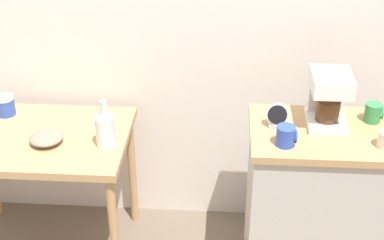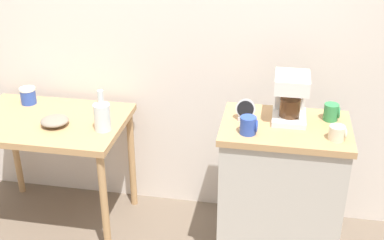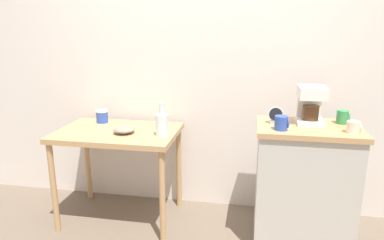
% 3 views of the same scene
% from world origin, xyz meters
% --- Properties ---
extents(wooden_table, '(0.93, 0.63, 0.76)m').
position_xyz_m(wooden_table, '(-0.62, 0.05, 0.66)').
color(wooden_table, tan).
rests_on(wooden_table, ground_plane).
extents(kitchen_counter, '(0.69, 0.48, 0.88)m').
position_xyz_m(kitchen_counter, '(0.79, -0.02, 0.44)').
color(kitchen_counter, '#BCB7AD').
rests_on(kitchen_counter, ground_plane).
extents(bowl_stoneware, '(0.16, 0.16, 0.05)m').
position_xyz_m(bowl_stoneware, '(-0.54, -0.01, 0.78)').
color(bowl_stoneware, gray).
rests_on(bowl_stoneware, wooden_table).
extents(glass_carafe_vase, '(0.10, 0.10, 0.25)m').
position_xyz_m(glass_carafe_vase, '(-0.24, -0.02, 0.84)').
color(glass_carafe_vase, silver).
rests_on(glass_carafe_vase, wooden_table).
extents(canister_enamel, '(0.10, 0.10, 0.11)m').
position_xyz_m(canister_enamel, '(-0.83, 0.25, 0.81)').
color(canister_enamel, '#2D4CAD').
rests_on(canister_enamel, wooden_table).
extents(coffee_maker, '(0.18, 0.22, 0.26)m').
position_xyz_m(coffee_maker, '(0.81, 0.07, 1.02)').
color(coffee_maker, white).
rests_on(coffee_maker, kitchen_counter).
extents(mug_tall_green, '(0.09, 0.08, 0.09)m').
position_xyz_m(mug_tall_green, '(1.03, 0.08, 0.93)').
color(mug_tall_green, '#338C4C').
rests_on(mug_tall_green, kitchen_counter).
extents(mug_blue, '(0.09, 0.08, 0.09)m').
position_xyz_m(mug_blue, '(0.60, -0.15, 0.93)').
color(mug_blue, '#2D4CAD').
rests_on(mug_blue, kitchen_counter).
extents(table_clock, '(0.11, 0.05, 0.12)m').
position_xyz_m(table_clock, '(0.57, 0.01, 0.93)').
color(table_clock, '#B2B5BA').
rests_on(table_clock, kitchen_counter).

